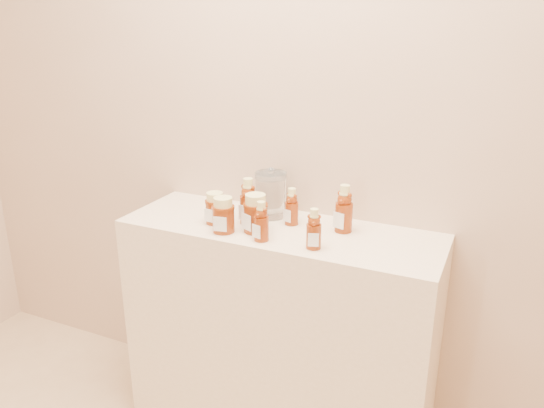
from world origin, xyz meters
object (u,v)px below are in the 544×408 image
at_px(bear_bottle_back_left, 248,198).
at_px(bear_bottle_front_left, 261,219).
at_px(glass_canister, 271,193).
at_px(display_table, 279,332).
at_px(honey_jar_left, 215,208).

bearing_deg(bear_bottle_back_left, bear_bottle_front_left, -43.72).
bearing_deg(glass_canister, bear_bottle_back_left, -113.89).
xyz_separation_m(display_table, bear_bottle_back_left, (-0.12, -0.00, 0.55)).
height_order(bear_bottle_front_left, honey_jar_left, bear_bottle_front_left).
distance_m(display_table, honey_jar_left, 0.57).
relative_size(honey_jar_left, glass_canister, 0.63).
relative_size(bear_bottle_back_left, glass_canister, 1.04).
bearing_deg(display_table, bear_bottle_back_left, -177.75).
distance_m(bear_bottle_back_left, bear_bottle_front_left, 0.17).
distance_m(honey_jar_left, glass_canister, 0.22).
height_order(display_table, honey_jar_left, honey_jar_left).
relative_size(bear_bottle_back_left, bear_bottle_front_left, 1.23).
bearing_deg(display_table, honey_jar_left, -166.85).
bearing_deg(bear_bottle_front_left, display_table, 102.17).
relative_size(display_table, bear_bottle_back_left, 6.05).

